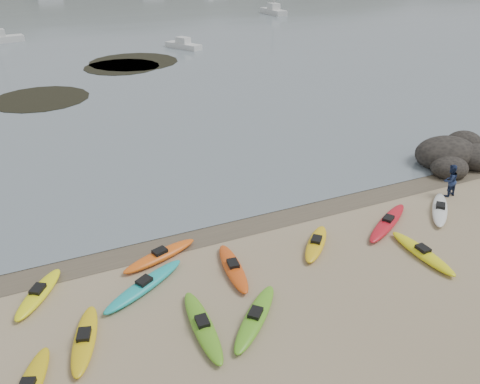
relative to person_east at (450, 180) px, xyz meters
name	(u,v)px	position (x,y,z in m)	size (l,w,h in m)	color
ground	(240,220)	(-10.78, 2.13, -0.86)	(600.00, 600.00, 0.00)	tan
wet_sand	(243,223)	(-10.78, 1.83, -0.86)	(60.00, 60.00, 0.00)	brown
kayaks	(247,275)	(-12.35, -2.00, -0.69)	(21.05, 7.53, 0.34)	#61AD22
person_east	(450,180)	(0.00, 0.00, 0.00)	(0.84, 0.65, 1.72)	navy
rock_cluster	(455,159)	(3.62, 2.92, -0.60)	(5.45, 4.04, 1.93)	black
kelp_mats	(108,72)	(-10.99, 34.78, -0.83)	(19.53, 20.26, 0.04)	black
moored_boats	(84,12)	(-6.54, 84.06, -0.32)	(84.41, 81.55, 1.24)	silver
far_hills	(138,20)	(28.59, 196.10, -16.79)	(550.00, 135.00, 80.00)	#384235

